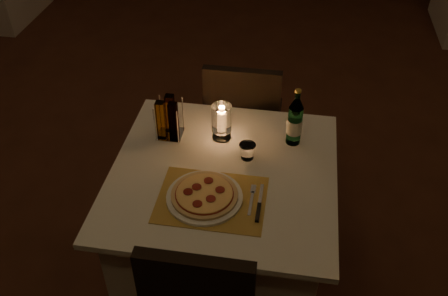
# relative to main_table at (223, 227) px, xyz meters

# --- Properties ---
(floor) EXTENTS (8.00, 10.00, 0.02)m
(floor) POSITION_rel_main_table_xyz_m (-0.27, 0.71, -0.38)
(floor) COLOR #4A2518
(floor) RESTS_ON ground
(main_table) EXTENTS (1.00, 1.00, 0.74)m
(main_table) POSITION_rel_main_table_xyz_m (0.00, 0.00, 0.00)
(main_table) COLOR silver
(main_table) RESTS_ON ground
(chair_far) EXTENTS (0.42, 0.42, 0.90)m
(chair_far) POSITION_rel_main_table_xyz_m (0.00, 0.71, 0.18)
(chair_far) COLOR black
(chair_far) RESTS_ON ground
(placemat) EXTENTS (0.45, 0.34, 0.00)m
(placemat) POSITION_rel_main_table_xyz_m (-0.02, -0.18, 0.37)
(placemat) COLOR #BB9141
(placemat) RESTS_ON main_table
(plate) EXTENTS (0.32, 0.32, 0.01)m
(plate) POSITION_rel_main_table_xyz_m (-0.05, -0.18, 0.38)
(plate) COLOR white
(plate) RESTS_ON placemat
(pizza) EXTENTS (0.28, 0.28, 0.02)m
(pizza) POSITION_rel_main_table_xyz_m (-0.05, -0.18, 0.39)
(pizza) COLOR #D8B77F
(pizza) RESTS_ON plate
(fork) EXTENTS (0.02, 0.18, 0.00)m
(fork) POSITION_rel_main_table_xyz_m (0.15, -0.15, 0.37)
(fork) COLOR silver
(fork) RESTS_ON placemat
(knife) EXTENTS (0.02, 0.22, 0.01)m
(knife) POSITION_rel_main_table_xyz_m (0.18, -0.21, 0.37)
(knife) COLOR black
(knife) RESTS_ON placemat
(tumbler) EXTENTS (0.08, 0.08, 0.08)m
(tumbler) POSITION_rel_main_table_xyz_m (0.09, 0.11, 0.40)
(tumbler) COLOR white
(tumbler) RESTS_ON main_table
(water_bottle) EXTENTS (0.07, 0.07, 0.29)m
(water_bottle) POSITION_rel_main_table_xyz_m (0.29, 0.26, 0.48)
(water_bottle) COLOR #59A670
(water_bottle) RESTS_ON main_table
(hurricane_candle) EXTENTS (0.09, 0.09, 0.18)m
(hurricane_candle) POSITION_rel_main_table_xyz_m (-0.05, 0.24, 0.47)
(hurricane_candle) COLOR white
(hurricane_candle) RESTS_ON main_table
(cruet_caddy) EXTENTS (0.12, 0.12, 0.21)m
(cruet_caddy) POSITION_rel_main_table_xyz_m (-0.30, 0.21, 0.46)
(cruet_caddy) COLOR white
(cruet_caddy) RESTS_ON main_table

